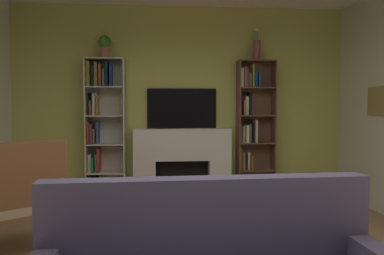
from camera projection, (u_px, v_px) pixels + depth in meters
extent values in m
cube|color=#C0C55D|center=(182.00, 103.00, 5.71)|extent=(5.10, 0.06, 2.88)
cube|color=olive|center=(377.00, 101.00, 4.85)|extent=(0.03, 0.40, 0.37)
cube|color=slate|center=(376.00, 101.00, 4.85)|extent=(0.01, 0.34, 0.31)
cube|color=white|center=(145.00, 180.00, 5.56)|extent=(0.32, 0.26, 0.58)
cube|color=white|center=(219.00, 179.00, 5.66)|extent=(0.32, 0.26, 0.58)
cube|color=white|center=(182.00, 144.00, 5.59)|extent=(1.44, 0.26, 0.47)
cube|color=black|center=(182.00, 178.00, 5.70)|extent=(0.79, 0.08, 0.58)
cube|color=#534E48|center=(184.00, 202.00, 5.35)|extent=(1.54, 0.30, 0.03)
cube|color=black|center=(182.00, 108.00, 5.66)|extent=(1.04, 0.06, 0.60)
cube|color=beige|center=(87.00, 130.00, 5.43)|extent=(0.02, 0.31, 2.07)
cube|color=beige|center=(125.00, 130.00, 5.48)|extent=(0.02, 0.31, 2.07)
cube|color=beige|center=(107.00, 129.00, 5.60)|extent=(0.56, 0.02, 2.07)
cube|color=beige|center=(107.00, 200.00, 5.50)|extent=(0.53, 0.31, 0.02)
cube|color=olive|center=(90.00, 187.00, 5.48)|extent=(0.03, 0.26, 0.35)
cube|color=#324497|center=(93.00, 187.00, 5.51)|extent=(0.04, 0.22, 0.34)
cube|color=#30558E|center=(96.00, 187.00, 5.52)|extent=(0.04, 0.21, 0.34)
cube|color=#4B287F|center=(99.00, 191.00, 5.53)|extent=(0.03, 0.18, 0.21)
cube|color=olive|center=(102.00, 187.00, 5.54)|extent=(0.02, 0.18, 0.35)
cube|color=beige|center=(106.00, 172.00, 5.48)|extent=(0.53, 0.31, 0.02)
cube|color=beige|center=(90.00, 163.00, 5.49)|extent=(0.04, 0.20, 0.26)
cube|color=#306F4F|center=(93.00, 164.00, 5.48)|extent=(0.03, 0.24, 0.21)
cube|color=#217B50|center=(97.00, 162.00, 5.49)|extent=(0.03, 0.22, 0.27)
cube|color=#AD2B26|center=(99.00, 160.00, 5.48)|extent=(0.03, 0.24, 0.35)
cube|color=beige|center=(106.00, 144.00, 5.46)|extent=(0.53, 0.31, 0.02)
cube|color=#A82B1B|center=(89.00, 133.00, 5.44)|extent=(0.03, 0.25, 0.31)
cube|color=#4E406D|center=(92.00, 134.00, 5.45)|extent=(0.03, 0.24, 0.28)
cube|color=olive|center=(95.00, 136.00, 5.47)|extent=(0.03, 0.21, 0.21)
cube|color=#344883|center=(98.00, 133.00, 5.49)|extent=(0.03, 0.18, 0.32)
cube|color=beige|center=(106.00, 116.00, 5.44)|extent=(0.53, 0.31, 0.02)
cube|color=black|center=(89.00, 104.00, 5.45)|extent=(0.02, 0.20, 0.33)
cube|color=brown|center=(91.00, 108.00, 5.45)|extent=(0.03, 0.20, 0.21)
cube|color=beige|center=(95.00, 105.00, 5.44)|extent=(0.03, 0.24, 0.31)
cube|color=olive|center=(98.00, 106.00, 5.44)|extent=(0.02, 0.25, 0.27)
cube|color=beige|center=(105.00, 87.00, 5.42)|extent=(0.53, 0.31, 0.02)
cube|color=olive|center=(89.00, 74.00, 5.42)|extent=(0.04, 0.22, 0.36)
cube|color=black|center=(93.00, 76.00, 5.42)|extent=(0.03, 0.22, 0.32)
cube|color=olive|center=(96.00, 75.00, 5.42)|extent=(0.04, 0.23, 0.35)
cube|color=#985E2F|center=(101.00, 76.00, 5.45)|extent=(0.04, 0.19, 0.32)
cube|color=#5A3D65|center=(104.00, 78.00, 5.43)|extent=(0.04, 0.25, 0.25)
cube|color=black|center=(107.00, 74.00, 5.42)|extent=(0.03, 0.26, 0.35)
cube|color=#2A4591|center=(111.00, 75.00, 5.47)|extent=(0.03, 0.18, 0.34)
cube|color=beige|center=(105.00, 59.00, 5.40)|extent=(0.53, 0.31, 0.02)
cube|color=brown|center=(238.00, 129.00, 5.64)|extent=(0.02, 0.27, 2.07)
cube|color=brown|center=(273.00, 129.00, 5.69)|extent=(0.02, 0.27, 2.07)
cube|color=brown|center=(254.00, 129.00, 5.79)|extent=(0.56, 0.02, 2.07)
cube|color=brown|center=(255.00, 196.00, 5.72)|extent=(0.53, 0.27, 0.02)
cube|color=#237353|center=(240.00, 188.00, 5.73)|extent=(0.04, 0.15, 0.24)
cube|color=#AD372C|center=(243.00, 188.00, 5.70)|extent=(0.04, 0.22, 0.22)
cube|color=#562C69|center=(246.00, 187.00, 5.70)|extent=(0.04, 0.23, 0.26)
cube|color=#5E297F|center=(249.00, 187.00, 5.72)|extent=(0.02, 0.20, 0.26)
cube|color=navy|center=(251.00, 186.00, 5.74)|extent=(0.04, 0.16, 0.27)
cube|color=brown|center=(256.00, 170.00, 5.70)|extent=(0.53, 0.27, 0.02)
cube|color=olive|center=(240.00, 159.00, 5.71)|extent=(0.04, 0.15, 0.32)
cube|color=olive|center=(243.00, 161.00, 5.70)|extent=(0.03, 0.19, 0.27)
cube|color=black|center=(245.00, 162.00, 5.72)|extent=(0.02, 0.15, 0.23)
cube|color=beige|center=(248.00, 161.00, 5.72)|extent=(0.03, 0.16, 0.26)
cube|color=brown|center=(251.00, 162.00, 5.70)|extent=(0.02, 0.22, 0.22)
cube|color=brown|center=(256.00, 143.00, 5.68)|extent=(0.53, 0.27, 0.02)
cube|color=#344891|center=(240.00, 134.00, 5.66)|extent=(0.02, 0.22, 0.26)
cube|color=olive|center=(243.00, 134.00, 5.67)|extent=(0.04, 0.21, 0.25)
cube|color=beige|center=(246.00, 134.00, 5.67)|extent=(0.04, 0.21, 0.26)
cube|color=#2A6F38|center=(249.00, 133.00, 5.69)|extent=(0.03, 0.18, 0.28)
cube|color=black|center=(252.00, 132.00, 5.69)|extent=(0.02, 0.18, 0.31)
cube|color=beige|center=(255.00, 131.00, 5.68)|extent=(0.03, 0.22, 0.34)
cube|color=brown|center=(256.00, 116.00, 5.66)|extent=(0.53, 0.27, 0.02)
cube|color=#612564|center=(240.00, 105.00, 5.67)|extent=(0.03, 0.16, 0.29)
cube|color=olive|center=(243.00, 108.00, 5.64)|extent=(0.02, 0.22, 0.22)
cube|color=beige|center=(246.00, 106.00, 5.66)|extent=(0.04, 0.19, 0.28)
cube|color=black|center=(249.00, 104.00, 5.66)|extent=(0.03, 0.20, 0.33)
cube|color=brown|center=(256.00, 88.00, 5.64)|extent=(0.53, 0.27, 0.02)
cube|color=beige|center=(241.00, 78.00, 5.61)|extent=(0.04, 0.22, 0.28)
cube|color=brown|center=(244.00, 78.00, 5.62)|extent=(0.04, 0.22, 0.29)
cube|color=#603273|center=(247.00, 79.00, 5.63)|extent=(0.03, 0.20, 0.26)
cube|color=#3C753F|center=(249.00, 80.00, 5.64)|extent=(0.02, 0.21, 0.22)
cube|color=olive|center=(252.00, 76.00, 5.64)|extent=(0.03, 0.21, 0.34)
cube|color=#1C4493|center=(255.00, 79.00, 5.66)|extent=(0.04, 0.17, 0.26)
cube|color=#2D5289|center=(258.00, 80.00, 5.65)|extent=(0.02, 0.21, 0.23)
cube|color=brown|center=(256.00, 61.00, 5.62)|extent=(0.53, 0.27, 0.02)
cylinder|color=#AF6956|center=(105.00, 53.00, 5.40)|extent=(0.14, 0.14, 0.16)
sphere|color=#377C28|center=(105.00, 42.00, 5.39)|extent=(0.18, 0.18, 0.18)
cylinder|color=brown|center=(257.00, 50.00, 5.59)|extent=(0.11, 0.11, 0.29)
cylinder|color=#4C7F3F|center=(257.00, 35.00, 5.59)|extent=(0.01, 0.01, 0.16)
sphere|color=white|center=(257.00, 29.00, 5.59)|extent=(0.05, 0.05, 0.05)
cylinder|color=#4C7F3F|center=(255.00, 35.00, 5.58)|extent=(0.01, 0.01, 0.16)
sphere|color=white|center=(256.00, 30.00, 5.58)|extent=(0.04, 0.04, 0.04)
cylinder|color=#4C7F3F|center=(257.00, 35.00, 5.58)|extent=(0.01, 0.01, 0.15)
sphere|color=white|center=(257.00, 30.00, 5.58)|extent=(0.04, 0.04, 0.04)
cube|color=#524E6A|center=(208.00, 218.00, 2.31)|extent=(2.04, 0.23, 0.51)
cylinder|color=brown|center=(65.00, 230.00, 3.51)|extent=(0.04, 0.04, 0.41)
cylinder|color=brown|center=(43.00, 218.00, 3.91)|extent=(0.04, 0.04, 0.41)
cube|color=tan|center=(22.00, 205.00, 3.50)|extent=(0.86, 0.85, 0.08)
cube|color=brown|center=(22.00, 211.00, 3.50)|extent=(0.86, 0.85, 0.04)
cube|color=brown|center=(31.00, 178.00, 3.29)|extent=(0.54, 0.43, 0.65)
cube|color=#837051|center=(202.00, 244.00, 2.77)|extent=(0.70, 0.50, 0.04)
cylinder|color=#837051|center=(239.00, 255.00, 3.03)|extent=(0.05, 0.05, 0.33)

